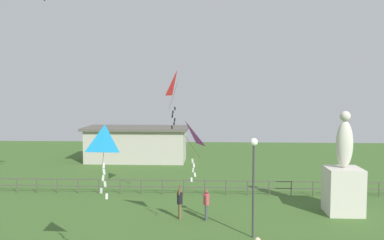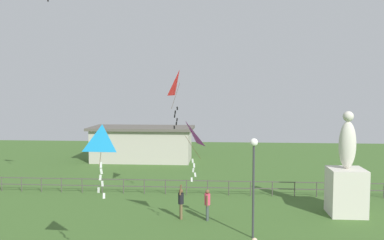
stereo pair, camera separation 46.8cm
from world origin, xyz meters
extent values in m
cube|color=beige|center=(8.65, 10.46, 1.25)|extent=(1.85, 1.85, 2.50)
ellipsoid|color=beige|center=(8.65, 10.46, 3.78)|extent=(0.90, 0.76, 2.55)
sphere|color=beige|center=(8.65, 10.46, 5.30)|extent=(0.56, 0.56, 0.56)
cylinder|color=#38383D|center=(3.40, 6.57, 2.12)|extent=(0.10, 0.10, 4.23)
sphere|color=white|center=(3.40, 6.57, 4.38)|extent=(0.36, 0.36, 0.36)
cylinder|color=brown|center=(-0.11, 9.00, 0.40)|extent=(0.14, 0.14, 0.80)
cylinder|color=brown|center=(-0.15, 9.15, 0.40)|extent=(0.14, 0.14, 0.80)
cylinder|color=black|center=(-0.13, 9.08, 1.08)|extent=(0.29, 0.29, 0.56)
sphere|color=brown|center=(-0.13, 9.08, 1.47)|extent=(0.21, 0.21, 0.21)
cylinder|color=brown|center=(-0.13, 8.88, 1.58)|extent=(0.16, 0.12, 0.54)
cylinder|color=brown|center=(-0.17, 9.27, 1.05)|extent=(0.09, 0.09, 0.54)
cylinder|color=#3F4C47|center=(1.26, 9.02, 0.41)|extent=(0.14, 0.14, 0.81)
cylinder|color=#3F4C47|center=(1.25, 8.86, 0.41)|extent=(0.14, 0.14, 0.81)
cylinder|color=#D83F59|center=(1.25, 8.94, 1.10)|extent=(0.30, 0.30, 0.58)
sphere|color=brown|center=(1.25, 8.94, 1.50)|extent=(0.22, 0.22, 0.22)
cylinder|color=brown|center=(1.26, 9.14, 1.07)|extent=(0.09, 0.09, 0.55)
cylinder|color=brown|center=(1.24, 8.74, 1.07)|extent=(0.09, 0.09, 0.55)
pyramid|color=#B22DB2|center=(0.29, 6.82, 4.63)|extent=(1.06, 1.12, 1.15)
cylinder|color=#4C381E|center=(0.65, 6.97, 4.06)|extent=(0.73, 0.32, 1.15)
cube|color=white|center=(0.63, 6.96, 3.44)|extent=(0.10, 0.03, 0.21)
cube|color=white|center=(0.70, 7.00, 3.22)|extent=(0.09, 0.01, 0.20)
cube|color=white|center=(0.66, 6.98, 3.00)|extent=(0.10, 0.05, 0.20)
cube|color=white|center=(0.75, 7.02, 2.78)|extent=(0.12, 0.03, 0.21)
cube|color=white|center=(0.59, 6.94, 2.56)|extent=(0.09, 0.04, 0.20)
pyramid|color=red|center=(-0.47, 11.93, 7.08)|extent=(0.71, 1.17, 1.50)
cylinder|color=#4C381E|center=(-0.72, 11.97, 6.33)|extent=(0.52, 0.11, 1.50)
cube|color=black|center=(-0.63, 12.02, 5.62)|extent=(0.09, 0.02, 0.20)
cube|color=black|center=(-0.74, 11.97, 5.40)|extent=(0.10, 0.02, 0.21)
cube|color=black|center=(-0.77, 11.95, 5.18)|extent=(0.11, 0.04, 0.21)
cube|color=black|center=(-0.64, 12.02, 4.96)|extent=(0.11, 0.05, 0.21)
cube|color=black|center=(-0.68, 12.00, 4.74)|extent=(0.10, 0.02, 0.21)
cube|color=black|center=(-0.80, 11.94, 4.52)|extent=(0.10, 0.03, 0.20)
cube|color=black|center=(-7.75, 10.94, 11.71)|extent=(0.10, 0.04, 0.20)
pyramid|color=#198CD1|center=(-2.21, 2.28, 5.03)|extent=(0.90, 0.42, 0.93)
cylinder|color=#4C381E|center=(-2.22, 2.10, 4.56)|extent=(0.04, 0.38, 0.93)
cube|color=white|center=(-2.23, 2.09, 4.11)|extent=(0.10, 0.05, 0.20)
cube|color=white|center=(-2.22, 2.10, 3.89)|extent=(0.11, 0.02, 0.21)
cube|color=white|center=(-2.25, 2.08, 3.67)|extent=(0.10, 0.01, 0.21)
cube|color=white|center=(-2.19, 2.11, 3.45)|extent=(0.09, 0.03, 0.20)
cube|color=white|center=(-2.31, 2.05, 3.23)|extent=(0.10, 0.05, 0.20)
cube|color=white|center=(-2.15, 2.14, 3.01)|extent=(0.08, 0.05, 0.20)
cylinder|color=#4C4742|center=(-12.53, 14.00, 0.47)|extent=(0.06, 0.06, 0.95)
cylinder|color=#4C4742|center=(-11.17, 14.00, 0.47)|extent=(0.06, 0.06, 0.95)
cylinder|color=#4C4742|center=(-9.82, 14.00, 0.47)|extent=(0.06, 0.06, 0.95)
cylinder|color=#4C4742|center=(-8.47, 14.00, 0.47)|extent=(0.06, 0.06, 0.95)
cylinder|color=#4C4742|center=(-7.09, 14.00, 0.47)|extent=(0.06, 0.06, 0.95)
cylinder|color=#4C4742|center=(-5.75, 14.00, 0.47)|extent=(0.06, 0.06, 0.95)
cylinder|color=#4C4742|center=(-4.35, 14.00, 0.47)|extent=(0.06, 0.06, 0.95)
cylinder|color=#4C4742|center=(-2.99, 14.00, 0.47)|extent=(0.06, 0.06, 0.95)
cylinder|color=#4C4742|center=(-1.62, 14.00, 0.47)|extent=(0.06, 0.06, 0.95)
cylinder|color=#4C4742|center=(-0.26, 14.00, 0.47)|extent=(0.06, 0.06, 0.95)
cylinder|color=#4C4742|center=(1.09, 14.00, 0.47)|extent=(0.06, 0.06, 0.95)
cylinder|color=#4C4742|center=(2.44, 14.00, 0.47)|extent=(0.06, 0.06, 0.95)
cylinder|color=#4C4742|center=(3.80, 14.00, 0.47)|extent=(0.06, 0.06, 0.95)
cylinder|color=#4C4742|center=(5.17, 14.00, 0.47)|extent=(0.06, 0.06, 0.95)
cylinder|color=#4C4742|center=(6.56, 14.00, 0.47)|extent=(0.06, 0.06, 0.95)
cylinder|color=#4C4742|center=(7.91, 14.00, 0.47)|extent=(0.06, 0.06, 0.95)
cylinder|color=#4C4742|center=(9.24, 14.00, 0.47)|extent=(0.06, 0.06, 0.95)
cylinder|color=#4C4742|center=(10.63, 14.00, 0.47)|extent=(0.06, 0.06, 0.95)
cylinder|color=#4C4742|center=(11.99, 14.00, 0.47)|extent=(0.06, 0.06, 0.95)
cube|color=#4C4742|center=(0.00, 14.00, 0.91)|extent=(36.00, 0.05, 0.05)
cube|color=#4C4742|center=(0.00, 14.00, 0.47)|extent=(36.00, 0.05, 0.05)
cube|color=#B7B2A3|center=(-5.46, 26.00, 1.49)|extent=(8.99, 3.88, 2.98)
cube|color=#59544C|center=(-5.46, 26.00, 3.10)|extent=(9.59, 4.48, 0.24)
camera|label=1|loc=(1.49, -11.82, 6.77)|focal=38.51mm
camera|label=2|loc=(1.96, -11.79, 6.77)|focal=38.51mm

